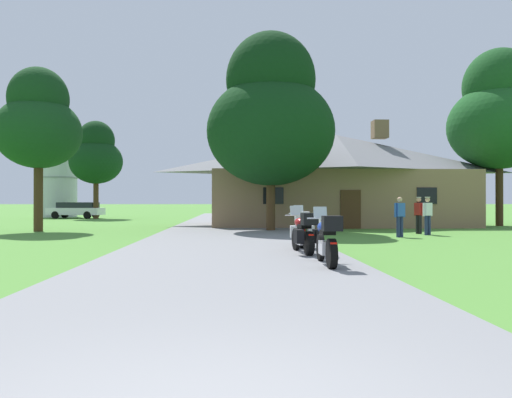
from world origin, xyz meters
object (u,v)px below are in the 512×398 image
motorcycle_blue_nearest_to_camera (327,240)px  bystander_white_shirt_by_tree (428,214)px  metal_silo_distant (58,173)px  tree_right_of_lodge (499,114)px  parked_white_suv_far_left (77,210)px  bystander_red_shirt_near_lodge (419,213)px  tree_left_near (39,123)px  tree_by_lodge_front (271,116)px  motorcycle_red_second_in_row (304,234)px  motorcycle_silver_farthest_in_row (301,229)px  bystander_blue_shirt_beside_signpost (400,215)px  tree_left_far (96,155)px

motorcycle_blue_nearest_to_camera → bystander_white_shirt_by_tree: (6.46, 10.87, 0.33)m
metal_silo_distant → tree_right_of_lodge: bearing=-30.2°
metal_silo_distant → parked_white_suv_far_left: metal_silo_distant is taller
motorcycle_blue_nearest_to_camera → parked_white_suv_far_left: bearing=115.2°
bystander_red_shirt_near_lodge → tree_left_near: (-18.08, 2.76, 4.42)m
bystander_red_shirt_near_lodge → metal_silo_distant: metal_silo_distant is taller
bystander_white_shirt_by_tree → tree_by_lodge_front: (-6.69, 3.09, 4.76)m
motorcycle_red_second_in_row → metal_silo_distant: 40.32m
bystander_white_shirt_by_tree → tree_right_of_lodge: size_ratio=0.16×
motorcycle_silver_farthest_in_row → metal_silo_distant: (-18.75, 33.51, 3.56)m
motorcycle_silver_farthest_in_row → bystander_white_shirt_by_tree: (6.42, 6.21, 0.34)m
motorcycle_blue_nearest_to_camera → tree_right_of_lodge: 24.52m
parked_white_suv_far_left → motorcycle_red_second_in_row: bearing=-145.0°
motorcycle_silver_farthest_in_row → tree_right_of_lodge: tree_right_of_lodge is taller
motorcycle_silver_farthest_in_row → bystander_white_shirt_by_tree: 8.94m
motorcycle_silver_farthest_in_row → parked_white_suv_far_left: 33.16m
tree_left_near → motorcycle_red_second_in_row: bearing=-45.9°
motorcycle_red_second_in_row → metal_silo_distant: (-18.56, 35.62, 3.56)m
motorcycle_silver_farthest_in_row → bystander_blue_shirt_beside_signpost: bearing=48.7°
motorcycle_blue_nearest_to_camera → tree_left_near: (-11.70, 14.47, 4.75)m
bystander_red_shirt_near_lodge → tree_left_near: size_ratio=0.21×
bystander_white_shirt_by_tree → tree_by_lodge_front: bearing=130.5°
motorcycle_blue_nearest_to_camera → metal_silo_distant: size_ratio=0.25×
motorcycle_blue_nearest_to_camera → motorcycle_silver_farthest_in_row: 4.66m
motorcycle_silver_farthest_in_row → motorcycle_red_second_in_row: bearing=-92.4°
motorcycle_blue_nearest_to_camera → bystander_blue_shirt_beside_signpost: bystander_blue_shirt_beside_signpost is taller
bystander_blue_shirt_beside_signpost → tree_left_far: 30.20m
bystander_red_shirt_near_lodge → tree_left_far: 29.64m
tree_right_of_lodge → tree_left_far: tree_right_of_lodge is taller
bystander_red_shirt_near_lodge → tree_right_of_lodge: bearing=109.7°
motorcycle_red_second_in_row → bystander_blue_shirt_beside_signpost: bystander_blue_shirt_beside_signpost is taller
motorcycle_blue_nearest_to_camera → bystander_white_shirt_by_tree: size_ratio=1.23×
motorcycle_silver_farthest_in_row → bystander_red_shirt_near_lodge: 9.48m
motorcycle_silver_farthest_in_row → bystander_red_shirt_near_lodge: bearing=50.8°
metal_silo_distant → motorcycle_red_second_in_row: bearing=-62.5°
tree_by_lodge_front → metal_silo_distant: tree_by_lodge_front is taller
parked_white_suv_far_left → bystander_red_shirt_near_lodge: bearing=-126.6°
motorcycle_red_second_in_row → bystander_red_shirt_near_lodge: 11.24m
motorcycle_blue_nearest_to_camera → motorcycle_silver_farthest_in_row: size_ratio=1.00×
motorcycle_blue_nearest_to_camera → bystander_red_shirt_near_lodge: bearing=61.8°
tree_left_far → tree_left_near: size_ratio=1.03×
bystander_blue_shirt_beside_signpost → parked_white_suv_far_left: 31.75m
tree_right_of_lodge → metal_silo_distant: bearing=149.8°
tree_left_near → parked_white_suv_far_left: bearing=101.6°
motorcycle_silver_farthest_in_row → tree_left_far: bearing=118.7°
tree_left_near → metal_silo_distant: bearing=106.5°
tree_right_of_lodge → parked_white_suv_far_left: bearing=153.6°
bystander_blue_shirt_beside_signpost → metal_silo_distant: 37.15m
bystander_red_shirt_near_lodge → motorcycle_red_second_in_row: bearing=-59.8°
bystander_red_shirt_near_lodge → bystander_white_shirt_by_tree: size_ratio=1.00×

